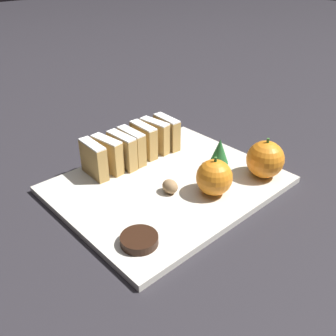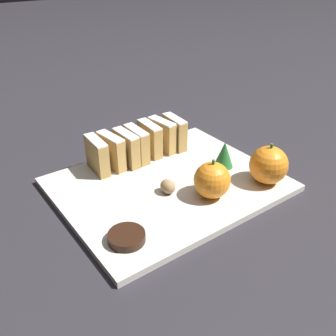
{
  "view_description": "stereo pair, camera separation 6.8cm",
  "coord_description": "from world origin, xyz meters",
  "px_view_note": "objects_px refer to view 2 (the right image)",
  "views": [
    {
      "loc": [
        0.43,
        -0.4,
        0.39
      ],
      "look_at": [
        0.0,
        0.0,
        0.04
      ],
      "focal_mm": 40.0,
      "sensor_mm": 36.0,
      "label": 1
    },
    {
      "loc": [
        0.48,
        -0.35,
        0.39
      ],
      "look_at": [
        0.0,
        0.0,
        0.04
      ],
      "focal_mm": 40.0,
      "sensor_mm": 36.0,
      "label": 2
    }
  ],
  "objects_px": {
    "orange_near": "(269,165)",
    "walnut": "(168,186)",
    "chocolate_cookie": "(127,237)",
    "orange_far": "(212,180)"
  },
  "relations": [
    {
      "from": "orange_near",
      "to": "walnut",
      "type": "relative_size",
      "value": 2.58
    },
    {
      "from": "orange_near",
      "to": "walnut",
      "type": "xyz_separation_m",
      "value": [
        -0.08,
        -0.17,
        -0.02
      ]
    },
    {
      "from": "walnut",
      "to": "chocolate_cookie",
      "type": "xyz_separation_m",
      "value": [
        0.07,
        -0.12,
        -0.01
      ]
    },
    {
      "from": "orange_far",
      "to": "walnut",
      "type": "distance_m",
      "value": 0.08
    },
    {
      "from": "orange_far",
      "to": "chocolate_cookie",
      "type": "relative_size",
      "value": 1.28
    },
    {
      "from": "orange_near",
      "to": "chocolate_cookie",
      "type": "relative_size",
      "value": 1.39
    },
    {
      "from": "orange_near",
      "to": "chocolate_cookie",
      "type": "bearing_deg",
      "value": -92.23
    },
    {
      "from": "orange_near",
      "to": "chocolate_cookie",
      "type": "xyz_separation_m",
      "value": [
        -0.01,
        -0.3,
        -0.03
      ]
    },
    {
      "from": "walnut",
      "to": "chocolate_cookie",
      "type": "height_order",
      "value": "walnut"
    },
    {
      "from": "chocolate_cookie",
      "to": "orange_near",
      "type": "bearing_deg",
      "value": 87.77
    }
  ]
}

